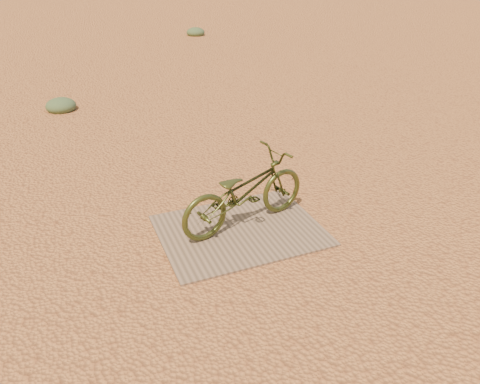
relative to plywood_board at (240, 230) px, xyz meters
name	(u,v)px	position (x,y,z in m)	size (l,w,h in m)	color
ground	(192,245)	(-0.54, -0.05, -0.01)	(120.00, 120.00, 0.00)	#BE7745
plywood_board	(240,230)	(0.00, 0.00, 0.00)	(1.62, 1.25, 0.02)	#826756
bicycle	(245,191)	(0.08, 0.09, 0.40)	(0.51, 1.47, 0.77)	#3B431C
kale_a	(62,110)	(-1.42, 4.89, -0.01)	(0.52, 0.52, 0.29)	#4C6142
kale_b	(196,35)	(3.14, 11.41, -0.01)	(0.58, 0.58, 0.32)	#4C6142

